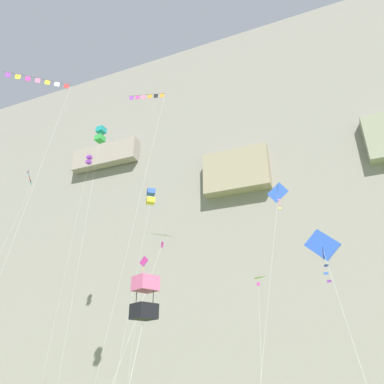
% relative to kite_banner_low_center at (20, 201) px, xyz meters
% --- Properties ---
extents(cliff_face, '(180.00, 33.35, 74.23)m').
position_rel_kite_banner_low_center_xyz_m(cliff_face, '(21.47, 43.77, 13.99)').
color(cliff_face, gray).
rests_on(cliff_face, ground).
extents(kite_banner_low_center, '(2.59, 7.60, 26.90)m').
position_rel_kite_banner_low_center_xyz_m(kite_banner_low_center, '(0.00, 0.00, 0.00)').
color(kite_banner_low_center, black).
rests_on(kite_banner_low_center, ground).
extents(kite_box_high_left, '(1.18, 4.62, 21.94)m').
position_rel_kite_banner_low_center_xyz_m(kite_box_high_left, '(17.97, 1.26, -2.07)').
color(kite_box_high_left, blue).
rests_on(kite_box_high_left, ground).
extents(kite_banner_low_left, '(5.16, 4.34, 30.72)m').
position_rel_kite_banner_low_center_xyz_m(kite_banner_low_left, '(10.65, -10.31, 6.05)').
color(kite_banner_low_left, black).
rests_on(kite_banner_low_left, ground).
extents(kite_diamond_low_right, '(1.44, 2.57, 17.63)m').
position_rel_kite_banner_low_center_xyz_m(kite_diamond_low_right, '(12.12, 10.85, -7.35)').
color(kite_diamond_low_right, '#CC3399').
rests_on(kite_diamond_low_right, ground).
extents(kite_diamond_upper_left, '(2.47, 4.75, 11.70)m').
position_rel_kite_banner_low_center_xyz_m(kite_diamond_upper_left, '(35.09, -8.24, -12.74)').
color(kite_diamond_upper_left, blue).
rests_on(kite_diamond_upper_left, ground).
extents(kite_delta_far_right, '(1.65, 3.79, 12.04)m').
position_rel_kite_banner_low_center_xyz_m(kite_delta_far_right, '(27.79, 6.36, -11.49)').
color(kite_delta_far_right, '#8CCC33').
rests_on(kite_delta_far_right, ground).
extents(kite_diamond_mid_right, '(3.27, 2.42, 16.30)m').
position_rel_kite_banner_low_center_xyz_m(kite_diamond_mid_right, '(32.47, -6.21, -8.37)').
color(kite_diamond_mid_right, blue).
rests_on(kite_diamond_mid_right, ground).
extents(kite_box_mid_left, '(0.73, 3.21, 34.72)m').
position_rel_kite_banner_low_center_xyz_m(kite_box_mid_left, '(2.02, 9.29, 10.67)').
color(kite_box_mid_left, purple).
rests_on(kite_box_mid_left, ground).
extents(kite_box_mid_center, '(2.44, 5.60, 7.68)m').
position_rel_kite_banner_low_center_xyz_m(kite_box_mid_center, '(27.37, -15.82, -16.40)').
color(kite_box_mid_center, pink).
rests_on(kite_box_mid_center, ground).
extents(kite_banner_front_field, '(3.73, 3.01, 29.37)m').
position_rel_kite_banner_low_center_xyz_m(kite_banner_front_field, '(20.46, -5.47, 3.90)').
color(kite_banner_front_field, black).
rests_on(kite_banner_front_field, ground).
extents(kite_delta_high_center, '(1.88, 6.59, 12.42)m').
position_rel_kite_banner_low_center_xyz_m(kite_delta_high_center, '(24.31, -7.90, -11.10)').
color(kite_delta_high_center, white).
rests_on(kite_delta_high_center, ground).
extents(kite_box_far_left, '(2.18, 3.89, 32.62)m').
position_rel_kite_banner_low_center_xyz_m(kite_box_far_left, '(9.95, 1.38, 8.40)').
color(kite_box_far_left, teal).
rests_on(kite_box_far_left, ground).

